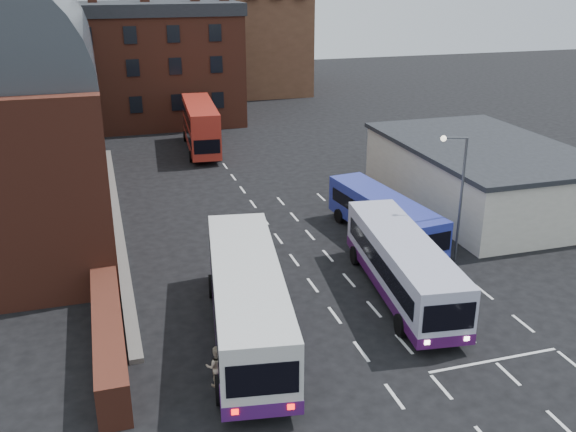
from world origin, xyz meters
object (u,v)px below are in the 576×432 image
object	(u,v)px
bus_white_inbound	(403,263)
bus_red_double	(201,126)
bus_white_outbound	(247,296)
pedestrian_red	(259,381)
bus_blue	(384,215)
street_lamp	(458,187)
pedestrian_beige	(216,366)

from	to	relation	value
bus_white_inbound	bus_red_double	xyz separation A→B (m)	(-4.86, 30.04, 0.46)
bus_white_outbound	bus_white_inbound	distance (m)	8.32
bus_white_inbound	pedestrian_red	xyz separation A→B (m)	(-8.78, -5.90, -1.06)
bus_white_outbound	bus_blue	bearing A→B (deg)	47.59
bus_white_outbound	street_lamp	size ratio (longest dim) A/B	1.81
bus_white_outbound	bus_red_double	xyz separation A→B (m)	(3.30, 31.62, 0.24)
street_lamp	bus_white_inbound	bearing A→B (deg)	-146.58
bus_blue	pedestrian_beige	bearing A→B (deg)	35.82
bus_white_outbound	bus_white_inbound	bearing A→B (deg)	19.56
pedestrian_red	bus_blue	bearing A→B (deg)	-160.66
street_lamp	bus_white_outbound	bearing A→B (deg)	-160.18
bus_red_double	pedestrian_red	world-z (taller)	bus_red_double
street_lamp	pedestrian_beige	xyz separation A→B (m)	(-14.67, -7.65, -3.42)
bus_white_outbound	bus_white_inbound	world-z (taller)	bus_white_outbound
pedestrian_red	pedestrian_beige	size ratio (longest dim) A/B	0.86
bus_white_inbound	pedestrian_red	size ratio (longest dim) A/B	7.71
street_lamp	bus_blue	bearing A→B (deg)	121.94
bus_blue	street_lamp	bearing A→B (deg)	114.84
bus_white_inbound	bus_red_double	distance (m)	30.43
bus_white_outbound	bus_blue	xyz separation A→B (m)	(10.33, 8.37, -0.43)
street_lamp	pedestrian_red	xyz separation A→B (m)	(-13.31, -8.89, -3.54)
street_lamp	pedestrian_beige	bearing A→B (deg)	-152.46
bus_blue	bus_red_double	bearing A→B (deg)	-80.28
pedestrian_red	street_lamp	bearing A→B (deg)	-176.13
bus_white_inbound	bus_red_double	world-z (taller)	bus_red_double
bus_blue	street_lamp	xyz separation A→B (m)	(2.37, -3.79, 2.69)
bus_red_double	pedestrian_beige	world-z (taller)	bus_red_double
bus_blue	bus_white_outbound	bearing A→B (deg)	31.91
pedestrian_red	pedestrian_beige	bearing A→B (deg)	-72.20
bus_blue	pedestrian_red	size ratio (longest dim) A/B	6.82
bus_white_outbound	bus_blue	distance (m)	13.31
bus_white_inbound	pedestrian_beige	xyz separation A→B (m)	(-10.14, -4.66, -0.94)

